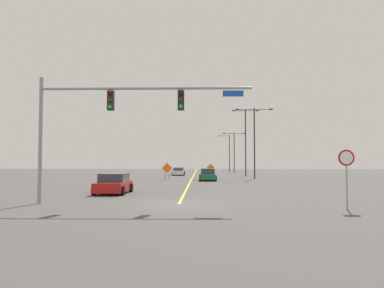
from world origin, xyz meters
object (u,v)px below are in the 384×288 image
street_lamp_far_right (234,148)px  car_red_approaching (114,184)px  car_white_mid (179,172)px  construction_sign_right_lane (211,168)px  street_lamp_mid_left (246,137)px  traffic_signal_assembly (111,110)px  street_lamp_near_left (254,137)px  stop_sign (347,167)px  construction_sign_median_far (167,169)px  car_green_near (208,175)px  street_lamp_near_right (228,151)px

street_lamp_far_right → car_red_approaching: 47.86m
car_red_approaching → car_white_mid: 32.79m
street_lamp_far_right → construction_sign_right_lane: size_ratio=4.14×
street_lamp_mid_left → car_white_mid: street_lamp_mid_left is taller
traffic_signal_assembly → street_lamp_mid_left: 36.79m
street_lamp_far_right → car_white_mid: (-9.97, -13.32, -4.11)m
traffic_signal_assembly → street_lamp_near_left: street_lamp_near_left is taller
traffic_signal_assembly → street_lamp_far_right: bearing=77.8°
car_white_mid → construction_sign_right_lane: bearing=-35.3°
traffic_signal_assembly → street_lamp_far_right: 53.36m
car_red_approaching → car_white_mid: (2.54, 32.69, -0.10)m
street_lamp_mid_left → construction_sign_right_lane: bearing=176.1°
stop_sign → street_lamp_far_right: street_lamp_far_right is taller
street_lamp_far_right → construction_sign_right_lane: bearing=-106.6°
car_red_approaching → car_white_mid: size_ratio=0.93×
street_lamp_mid_left → construction_sign_median_far: (-10.67, -9.95, -4.44)m
stop_sign → construction_sign_median_far: size_ratio=1.37×
car_green_near → street_lamp_far_right: bearing=78.9°
car_green_near → car_red_approaching: car_red_approaching is taller
stop_sign → car_green_near: stop_sign is taller
traffic_signal_assembly → street_lamp_near_left: (11.62, 27.72, 0.42)m
construction_sign_median_far → car_red_approaching: (-1.98, -18.88, -0.62)m
street_lamp_mid_left → construction_sign_right_lane: 6.89m
street_lamp_mid_left → car_white_mid: 11.99m
street_lamp_near_right → stop_sign: bearing=-89.2°
traffic_signal_assembly → construction_sign_right_lane: bearing=80.0°
street_lamp_near_right → construction_sign_right_lane: street_lamp_near_right is taller
car_green_near → car_white_mid: (-4.31, 15.47, -0.06)m
traffic_signal_assembly → street_lamp_mid_left: street_lamp_mid_left is taller
stop_sign → street_lamp_mid_left: bearing=90.4°
street_lamp_mid_left → car_red_approaching: (-12.65, -28.84, -5.06)m
car_red_approaching → car_green_near: bearing=68.3°
street_lamp_mid_left → car_white_mid: (-10.11, 3.86, -5.16)m
construction_sign_right_lane → car_red_approaching: size_ratio=0.47×
street_lamp_mid_left → car_white_mid: size_ratio=2.32×
car_red_approaching → car_white_mid: bearing=85.6°
street_lamp_mid_left → car_red_approaching: 31.89m
street_lamp_near_right → car_red_approaching: (-11.99, -53.82, -3.68)m
construction_sign_right_lane → car_white_mid: (-4.96, 3.50, -0.60)m
traffic_signal_assembly → stop_sign: bearing=-9.8°
construction_sign_right_lane → car_white_mid: size_ratio=0.44×
street_lamp_mid_left → street_lamp_near_left: size_ratio=1.09×
street_lamp_near_right → car_red_approaching: 55.26m
street_lamp_far_right → street_lamp_mid_left: bearing=-89.5°
street_lamp_near_right → car_white_mid: street_lamp_near_right is taller
street_lamp_near_left → street_lamp_far_right: bearing=90.9°
stop_sign → street_lamp_near_right: street_lamp_near_right is taller
street_lamp_mid_left → construction_sign_median_far: 15.25m
street_lamp_far_right → street_lamp_near_left: (0.39, -24.44, 0.68)m
construction_sign_right_lane → car_red_approaching: 30.14m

